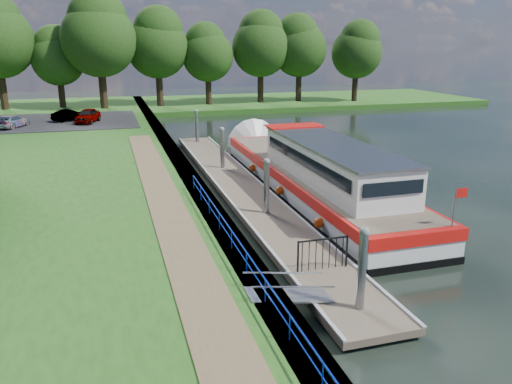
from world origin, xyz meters
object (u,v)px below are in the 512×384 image
object	(u,v)px
barge	(308,173)
car_c	(12,121)
car_a	(88,116)
pontoon	(241,190)
car_b	(70,115)

from	to	relation	value
barge	car_c	size ratio (longest dim) A/B	5.75
car_a	car_c	bearing A→B (deg)	-153.34
pontoon	car_c	xyz separation A→B (m)	(-14.60, 22.17, 1.19)
car_a	car_b	size ratio (longest dim) A/B	1.15
car_c	barge	bearing A→B (deg)	151.94
barge	pontoon	bearing A→B (deg)	169.08
pontoon	car_a	xyz separation A→B (m)	(-8.41, 23.21, 1.29)
pontoon	car_b	size ratio (longest dim) A/B	9.11
car_a	car_c	size ratio (longest dim) A/B	1.03
barge	car_b	distance (m)	28.76
car_c	car_a	bearing A→B (deg)	-147.07
pontoon	car_a	distance (m)	24.72
car_a	car_c	distance (m)	6.28
car_a	pontoon	bearing A→B (deg)	-52.94
car_b	car_c	distance (m)	5.22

